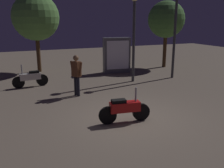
# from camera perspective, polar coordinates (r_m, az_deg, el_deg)

# --- Properties ---
(ground_plane) EXTENTS (40.00, 40.00, 0.00)m
(ground_plane) POSITION_cam_1_polar(r_m,az_deg,el_deg) (8.26, 4.26, -7.66)
(ground_plane) COLOR #756656
(motorcycle_red_foreground) EXTENTS (1.66, 0.43, 1.11)m
(motorcycle_red_foreground) POSITION_cam_1_polar(r_m,az_deg,el_deg) (7.72, 2.94, -5.77)
(motorcycle_red_foreground) COLOR black
(motorcycle_red_foreground) RESTS_ON ground_plane
(motorcycle_white_parked_left) EXTENTS (1.66, 0.36, 1.11)m
(motorcycle_white_parked_left) POSITION_cam_1_polar(r_m,az_deg,el_deg) (12.37, -18.32, 1.33)
(motorcycle_white_parked_left) COLOR black
(motorcycle_white_parked_left) RESTS_ON ground_plane
(person_rider_beside) EXTENTS (0.41, 0.62, 1.73)m
(person_rider_beside) POSITION_cam_1_polar(r_m,az_deg,el_deg) (10.32, -8.22, 2.81)
(person_rider_beside) COLOR black
(person_rider_beside) RESTS_ON ground_plane
(streetlamp_near) EXTENTS (0.36, 0.36, 5.34)m
(streetlamp_near) POSITION_cam_1_polar(r_m,az_deg,el_deg) (13.81, 14.54, 15.18)
(streetlamp_near) COLOR #38383D
(streetlamp_near) RESTS_ON ground_plane
(streetlamp_far) EXTENTS (0.36, 0.36, 4.34)m
(streetlamp_far) POSITION_cam_1_polar(r_m,az_deg,el_deg) (12.61, 5.11, 13.14)
(streetlamp_far) COLOR #38383D
(streetlamp_far) RESTS_ON ground_plane
(tree_left_bg) EXTENTS (2.75, 2.75, 4.64)m
(tree_left_bg) POSITION_cam_1_polar(r_m,az_deg,el_deg) (15.69, -17.20, 14.49)
(tree_left_bg) COLOR #4C331E
(tree_left_bg) RESTS_ON ground_plane
(tree_center_bg) EXTENTS (2.39, 2.39, 4.34)m
(tree_center_bg) POSITION_cam_1_polar(r_m,az_deg,el_deg) (17.00, 12.43, 14.31)
(tree_center_bg) COLOR #4C331E
(tree_center_bg) RESTS_ON ground_plane
(kiosk_billboard) EXTENTS (1.65, 0.74, 2.10)m
(kiosk_billboard) POSITION_cam_1_polar(r_m,az_deg,el_deg) (14.93, 1.09, 6.66)
(kiosk_billboard) COLOR #595960
(kiosk_billboard) RESTS_ON ground_plane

